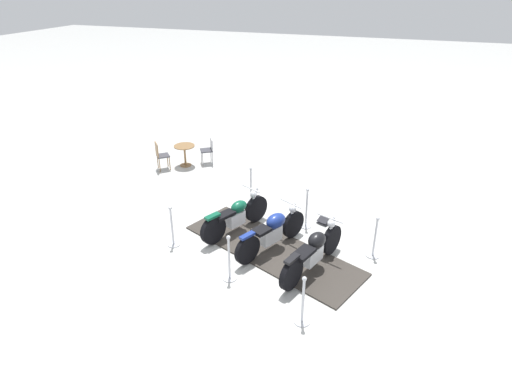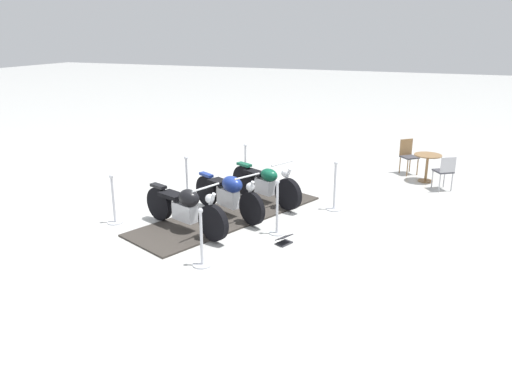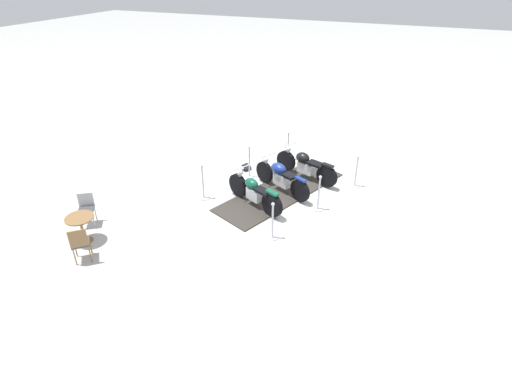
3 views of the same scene
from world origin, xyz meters
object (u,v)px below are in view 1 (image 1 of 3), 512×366
(stanchion_left_front, at_px, (303,307))
(cafe_chair_near_table, at_px, (208,149))
(info_placard, at_px, (323,222))
(motorcycle_forest, at_px, (236,216))
(stanchion_left_mid, at_px, (229,264))
(motorcycle_navy, at_px, (273,230))
(stanchion_right_rear, at_px, (251,192))
(stanchion_right_mid, at_px, (306,213))
(cafe_chair_across_table, at_px, (161,154))
(stanchion_right_front, at_px, (374,244))
(cafe_table, at_px, (185,151))
(motorcycle_black, at_px, (314,251))
(stanchion_left_rear, at_px, (173,232))

(stanchion_left_front, xyz_separation_m, cafe_chair_near_table, (-6.33, -4.90, 0.18))
(info_placard, height_order, cafe_chair_near_table, cafe_chair_near_table)
(motorcycle_forest, distance_m, stanchion_left_mid, 1.86)
(motorcycle_navy, distance_m, stanchion_right_rear, 2.38)
(stanchion_right_mid, distance_m, cafe_chair_across_table, 5.81)
(motorcycle_forest, bearing_deg, stanchion_right_front, -62.47)
(stanchion_left_mid, height_order, cafe_table, stanchion_left_mid)
(stanchion_left_front, height_order, info_placard, stanchion_left_front)
(motorcycle_navy, bearing_deg, stanchion_right_front, -50.37)
(stanchion_right_front, bearing_deg, motorcycle_black, -50.85)
(cafe_chair_across_table, bearing_deg, cafe_table, -0.00)
(motorcycle_forest, distance_m, info_placard, 2.37)
(stanchion_right_front, xyz_separation_m, stanchion_left_mid, (1.89, -2.87, 0.04))
(stanchion_left_mid, distance_m, cafe_chair_across_table, 6.35)
(stanchion_left_rear, height_order, cafe_chair_near_table, stanchion_left_rear)
(motorcycle_black, xyz_separation_m, stanchion_left_mid, (0.89, -1.64, -0.14))
(motorcycle_navy, relative_size, motorcycle_forest, 1.02)
(motorcycle_forest, bearing_deg, info_placard, -35.13)
(stanchion_right_front, relative_size, cafe_chair_across_table, 1.09)
(stanchion_left_mid, distance_m, cafe_table, 6.38)
(motorcycle_navy, height_order, cafe_chair_near_table, motorcycle_navy)
(stanchion_left_front, relative_size, cafe_chair_near_table, 1.20)
(info_placard, bearing_deg, cafe_table, 179.38)
(motorcycle_navy, xyz_separation_m, stanchion_left_rear, (0.62, -2.35, -0.17))
(info_placard, bearing_deg, stanchion_left_front, -62.93)
(stanchion_right_front, distance_m, stanchion_left_mid, 3.43)
(motorcycle_forest, xyz_separation_m, info_placard, (-1.14, 2.03, -0.43))
(motorcycle_forest, bearing_deg, motorcycle_navy, -85.30)
(motorcycle_navy, distance_m, stanchion_right_front, 2.38)
(info_placard, xyz_separation_m, cafe_chair_across_table, (-1.66, -5.88, 0.50))
(motorcycle_forest, xyz_separation_m, cafe_table, (-3.36, -3.24, 0.06))
(stanchion_right_front, distance_m, stanchion_left_rear, 4.80)
(stanchion_right_front, height_order, cafe_chair_across_table, stanchion_right_front)
(stanchion_right_mid, relative_size, cafe_chair_near_table, 1.27)
(stanchion_left_mid, xyz_separation_m, stanchion_right_rear, (-3.36, -0.72, -0.02))
(stanchion_right_mid, distance_m, stanchion_left_rear, 3.43)
(motorcycle_forest, distance_m, cafe_table, 4.67)
(stanchion_right_front, xyz_separation_m, info_placard, (-1.02, -1.38, -0.27))
(motorcycle_forest, relative_size, cafe_chair_across_table, 2.11)
(motorcycle_forest, xyz_separation_m, stanchion_left_mid, (1.77, 0.55, -0.12))
(stanchion_right_front, relative_size, info_placard, 2.91)
(stanchion_left_mid, distance_m, stanchion_right_rear, 3.43)
(motorcycle_forest, height_order, stanchion_right_front, motorcycle_forest)
(stanchion_right_front, bearing_deg, stanchion_right_mid, -112.22)
(cafe_table, bearing_deg, stanchion_right_mid, 62.67)
(cafe_chair_across_table, bearing_deg, info_placard, -58.15)
(stanchion_left_mid, relative_size, stanchion_right_rear, 0.98)
(motorcycle_forest, height_order, cafe_chair_near_table, motorcycle_forest)
(motorcycle_navy, height_order, stanchion_left_rear, stanchion_left_rear)
(stanchion_left_mid, xyz_separation_m, stanchion_left_front, (0.73, 1.79, -0.02))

